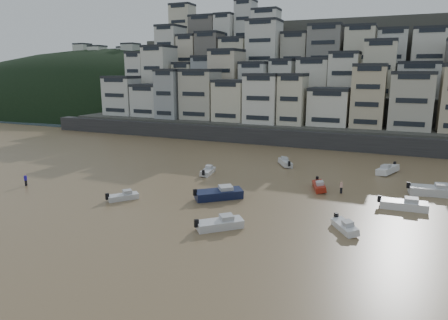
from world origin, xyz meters
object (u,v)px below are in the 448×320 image
at_px(boat_f, 208,170).
at_px(person_pink, 341,187).
at_px(boat_b, 345,226).
at_px(boat_c, 219,192).
at_px(boat_e, 319,185).
at_px(boat_a, 220,222).
at_px(boat_j, 123,196).
at_px(boat_h, 285,162).
at_px(boat_i, 388,168).
at_px(boat_d, 404,203).
at_px(person_blue, 26,180).
at_px(boat_g, 434,189).

xyz_separation_m(boat_f, person_pink, (20.95, -1.97, 0.23)).
distance_m(boat_b, boat_c, 16.81).
relative_size(boat_f, person_pink, 2.69).
bearing_deg(boat_e, boat_a, -38.46).
bearing_deg(boat_j, boat_a, -65.30).
bearing_deg(person_pink, boat_e, 172.17).
relative_size(boat_f, boat_j, 1.11).
distance_m(boat_h, boat_i, 16.60).
relative_size(boat_a, boat_d, 0.92).
height_order(boat_d, boat_h, boat_d).
xyz_separation_m(boat_h, boat_i, (16.55, 1.31, 0.13)).
distance_m(boat_f, person_blue, 26.75).
bearing_deg(boat_a, boat_e, 26.65).
bearing_deg(boat_h, boat_d, -160.55).
relative_size(boat_a, boat_e, 1.13).
height_order(boat_b, boat_g, boat_g).
xyz_separation_m(boat_b, boat_h, (-13.14, 25.94, 0.10)).
bearing_deg(person_blue, boat_d, 12.14).
bearing_deg(boat_g, boat_i, 112.80).
bearing_deg(boat_f, boat_c, -155.72).
distance_m(boat_c, person_blue, 28.53).
height_order(boat_i, person_pink, person_pink).
xyz_separation_m(boat_b, boat_j, (-27.39, -0.74, -0.02)).
xyz_separation_m(boat_b, boat_g, (9.38, 17.10, 0.33)).
height_order(boat_c, person_pink, boat_c).
distance_m(boat_c, boat_d, 22.48).
height_order(boat_g, person_pink, boat_g).
bearing_deg(boat_f, boat_e, -102.78).
distance_m(boat_d, person_blue, 51.00).
distance_m(boat_a, boat_g, 30.53).
height_order(boat_f, boat_j, boat_f).
xyz_separation_m(boat_a, boat_c, (-4.15, 9.04, 0.18)).
bearing_deg(boat_g, boat_f, 175.60).
bearing_deg(boat_c, boat_a, -105.94).
bearing_deg(boat_i, boat_b, 13.25).
distance_m(boat_b, boat_h, 29.08).
height_order(boat_b, boat_i, boat_i).
bearing_deg(boat_a, boat_g, 2.84).
xyz_separation_m(boat_e, boat_i, (8.51, 13.56, 0.17)).
distance_m(boat_d, boat_e, 11.47).
bearing_deg(boat_g, person_pink, -169.18).
relative_size(boat_i, person_pink, 3.44).
height_order(boat_a, boat_h, boat_a).
bearing_deg(boat_c, boat_d, -27.05).
bearing_deg(boat_i, person_blue, -38.91).
xyz_separation_m(boat_f, person_blue, (-21.21, -16.30, 0.23)).
relative_size(boat_a, boat_i, 0.90).
distance_m(boat_g, boat_j, 40.87).
bearing_deg(person_blue, boat_b, 1.36).
height_order(boat_i, boat_j, boat_i).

